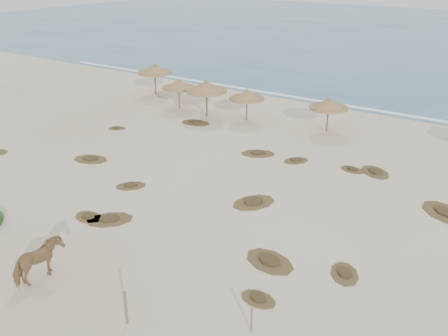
{
  "coord_description": "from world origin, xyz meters",
  "views": [
    {
      "loc": [
        16.29,
        -16.11,
        12.36
      ],
      "look_at": [
        1.74,
        5.0,
        1.49
      ],
      "focal_mm": 40.0,
      "sensor_mm": 36.0,
      "label": 1
    }
  ],
  "objects": [
    {
      "name": "scrub_1",
      "position": [
        -8.31,
        4.03,
        0.05
      ],
      "size": [
        2.68,
        2.12,
        0.16
      ],
      "rotation": [
        0.0,
        0.0,
        0.28
      ],
      "color": "brown",
      "rests_on": "ground"
    },
    {
      "name": "foam_line",
      "position": [
        0.0,
        26.0,
        0.0
      ],
      "size": [
        70.0,
        0.6,
        0.01
      ],
      "primitive_type": "cube",
      "color": "white",
      "rests_on": "ground"
    },
    {
      "name": "scrub_10",
      "position": [
        6.59,
        12.17,
        0.05
      ],
      "size": [
        1.73,
        1.31,
        0.16
      ],
      "rotation": [
        0.0,
        0.0,
        2.94
      ],
      "color": "brown",
      "rests_on": "ground"
    },
    {
      "name": "fence_post_near",
      "position": [
        5.08,
        -6.1,
        0.69
      ],
      "size": [
        0.13,
        0.13,
        1.38
      ],
      "primitive_type": "cylinder",
      "rotation": [
        0.0,
        0.0,
        0.35
      ],
      "color": "#64584B",
      "rests_on": "ground"
    },
    {
      "name": "palapa_3",
      "position": [
        -4.44,
        17.2,
        2.09
      ],
      "size": [
        2.95,
        2.95,
        2.69
      ],
      "rotation": [
        0.0,
        0.0,
        -0.03
      ],
      "color": "brown",
      "rests_on": "ground"
    },
    {
      "name": "palapa_2",
      "position": [
        -7.75,
        16.22,
        2.49
      ],
      "size": [
        4.24,
        4.24,
        3.21
      ],
      "rotation": [
        0.0,
        0.0,
        0.28
      ],
      "color": "brown",
      "rests_on": "ground"
    },
    {
      "name": "scrub_4",
      "position": [
        10.48,
        1.28,
        0.05
      ],
      "size": [
        1.88,
        2.11,
        0.16
      ],
      "rotation": [
        0.0,
        0.0,
        2.09
      ],
      "color": "brown",
      "rests_on": "ground"
    },
    {
      "name": "scrub_6",
      "position": [
        -7.4,
        14.21,
        0.05
      ],
      "size": [
        2.68,
        1.98,
        0.16
      ],
      "rotation": [
        0.0,
        0.0,
        0.17
      ],
      "color": "brown",
      "rests_on": "ground"
    },
    {
      "name": "palapa_4",
      "position": [
        2.14,
        18.3,
        2.13
      ],
      "size": [
        3.3,
        3.3,
        2.75
      ],
      "rotation": [
        0.0,
        0.0,
        0.14
      ],
      "color": "brown",
      "rests_on": "ground"
    },
    {
      "name": "scrub_15",
      "position": [
        2.99,
        11.52,
        0.05
      ],
      "size": [
        1.87,
        2.06,
        0.16
      ],
      "rotation": [
        0.0,
        0.0,
        1.01
      ],
      "color": "brown",
      "rests_on": "ground"
    },
    {
      "name": "scrub_13",
      "position": [
        0.28,
        11.21,
        0.05
      ],
      "size": [
        2.73,
        2.44,
        0.16
      ],
      "rotation": [
        0.0,
        0.0,
        0.53
      ],
      "color": "brown",
      "rests_on": "ground"
    },
    {
      "name": "scrub_5",
      "position": [
        12.75,
        9.45,
        0.05
      ],
      "size": [
        3.49,
        3.26,
        0.16
      ],
      "rotation": [
        0.0,
        0.0,
        2.51
      ],
      "color": "brown",
      "rests_on": "ground"
    },
    {
      "name": "scrub_12",
      "position": [
        8.36,
        -2.23,
        0.05
      ],
      "size": [
        1.58,
        1.09,
        0.16
      ],
      "rotation": [
        0.0,
        0.0,
        3.08
      ],
      "color": "brown",
      "rests_on": "ground"
    },
    {
      "name": "scrub_8",
      "position": [
        -11.61,
        9.6,
        0.05
      ],
      "size": [
        1.6,
        1.5,
        0.16
      ],
      "rotation": [
        0.0,
        0.0,
        0.63
      ],
      "color": "brown",
      "rests_on": "ground"
    },
    {
      "name": "scrub_3",
      "position": [
        3.86,
        4.77,
        0.05
      ],
      "size": [
        2.53,
        2.98,
        0.16
      ],
      "rotation": [
        0.0,
        0.0,
        1.15
      ],
      "color": "brown",
      "rests_on": "ground"
    },
    {
      "name": "palapa_0",
      "position": [
        -16.2,
        19.3,
        2.41
      ],
      "size": [
        3.39,
        3.39,
        3.1
      ],
      "rotation": [
        0.0,
        0.0,
        -0.02
      ],
      "color": "brown",
      "rests_on": "ground"
    },
    {
      "name": "palapa_1",
      "position": [
        -11.28,
        16.9,
        2.09
      ],
      "size": [
        2.99,
        2.99,
        2.69
      ],
      "rotation": [
        0.0,
        0.0,
        0.04
      ],
      "color": "brown",
      "rests_on": "ground"
    },
    {
      "name": "scrub_11",
      "position": [
        -2.26,
        -1.46,
        0.05
      ],
      "size": [
        1.74,
        1.17,
        0.16
      ],
      "rotation": [
        0.0,
        0.0,
        3.1
      ],
      "color": "brown",
      "rests_on": "ground"
    },
    {
      "name": "fence_post_far",
      "position": [
        9.04,
        -3.87,
        0.5
      ],
      "size": [
        0.08,
        0.08,
        1.0
      ],
      "primitive_type": "cylinder",
      "rotation": [
        0.0,
        0.0,
        0.11
      ],
      "color": "#64584B",
      "rests_on": "ground"
    },
    {
      "name": "horse",
      "position": [
        0.27,
        -6.23,
        0.9
      ],
      "size": [
        1.04,
        2.15,
        1.79
      ],
      "primitive_type": "imported",
      "rotation": [
        0.0,
        0.0,
        3.11
      ],
      "color": "brown",
      "rests_on": "ground"
    },
    {
      "name": "scrub_14",
      "position": [
        7.42,
        0.29,
        0.05
      ],
      "size": [
        2.79,
        2.18,
        0.16
      ],
      "rotation": [
        0.0,
        0.0,
        2.88
      ],
      "color": "brown",
      "rests_on": "ground"
    },
    {
      "name": "scrub_9",
      "position": [
        -1.18,
        -1.04,
        0.05
      ],
      "size": [
        2.71,
        2.75,
        0.16
      ],
      "rotation": [
        0.0,
        0.0,
        0.82
      ],
      "color": "brown",
      "rests_on": "ground"
    },
    {
      "name": "ground",
      "position": [
        0.0,
        0.0,
        0.0
      ],
      "size": [
        160.0,
        160.0,
        0.0
      ],
      "primitive_type": "plane",
      "color": "beige",
      "rests_on": "ground"
    },
    {
      "name": "scrub_7",
      "position": [
        7.91,
        12.61,
        0.05
      ],
      "size": [
        2.64,
        2.56,
        0.16
      ],
      "rotation": [
        0.0,
        0.0,
        2.43
      ],
      "color": "brown",
      "rests_on": "ground"
    },
    {
      "name": "scrub_2",
      "position": [
        -3.17,
        2.52,
        0.05
      ],
      "size": [
        2.02,
        2.06,
        0.16
      ],
      "rotation": [
        0.0,
        0.0,
        0.83
      ],
      "color": "brown",
      "rests_on": "ground"
    }
  ]
}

